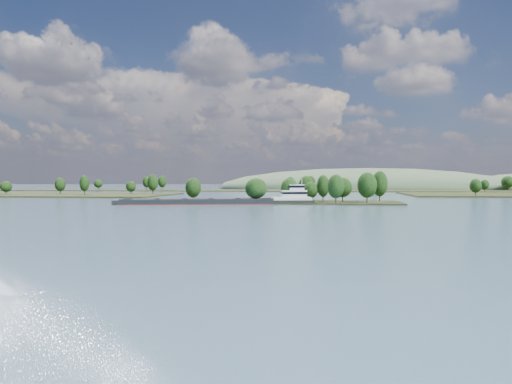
# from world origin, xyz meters

# --- Properties ---
(ground) EXTENTS (1800.00, 1800.00, 0.00)m
(ground) POSITION_xyz_m (0.00, 120.00, 0.00)
(ground) COLOR #3B5466
(ground) RESTS_ON ground
(tree_island) EXTENTS (100.00, 31.74, 14.62)m
(tree_island) POSITION_xyz_m (7.18, 178.50, 4.10)
(tree_island) COLOR black
(tree_island) RESTS_ON ground
(back_shoreline) EXTENTS (900.00, 60.00, 13.87)m
(back_shoreline) POSITION_xyz_m (8.74, 399.88, 0.69)
(back_shoreline) COLOR black
(back_shoreline) RESTS_ON ground
(hill_west) EXTENTS (320.00, 160.00, 44.00)m
(hill_west) POSITION_xyz_m (60.00, 500.00, 0.00)
(hill_west) COLOR #3F553A
(hill_west) RESTS_ON ground
(cargo_barge) EXTENTS (82.49, 28.18, 11.15)m
(cargo_barge) POSITION_xyz_m (-21.78, 166.03, 1.40)
(cargo_barge) COLOR black
(cargo_barge) RESTS_ON ground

